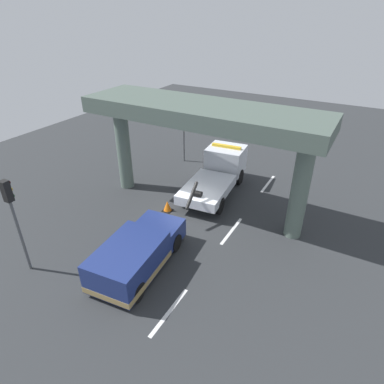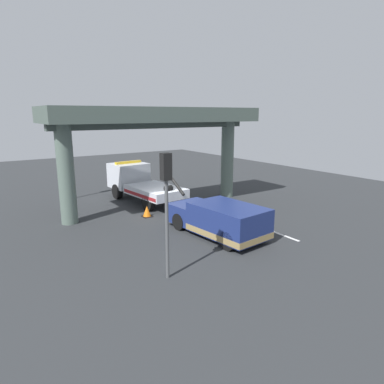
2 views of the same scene
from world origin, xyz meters
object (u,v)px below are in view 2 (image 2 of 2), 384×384
(traffic_cone_orange, at_px, (147,211))
(traffic_light_far, at_px, (63,155))
(towed_van_green, at_px, (219,220))
(traffic_light_near, at_px, (166,189))
(tow_truck_white, at_px, (139,182))

(traffic_cone_orange, bearing_deg, traffic_light_far, 22.73)
(towed_van_green, bearing_deg, traffic_light_far, 20.51)
(towed_van_green, relative_size, traffic_light_near, 1.22)
(towed_van_green, distance_m, traffic_light_near, 5.37)
(towed_van_green, height_order, traffic_cone_orange, towed_van_green)
(tow_truck_white, relative_size, traffic_light_near, 1.66)
(traffic_light_far, bearing_deg, towed_van_green, -159.49)
(tow_truck_white, distance_m, traffic_light_far, 5.25)
(traffic_light_near, xyz_separation_m, traffic_light_far, (13.50, 0.00, -0.17))
(tow_truck_white, relative_size, towed_van_green, 1.36)
(towed_van_green, xyz_separation_m, traffic_cone_orange, (4.67, 1.46, -0.48))
(towed_van_green, bearing_deg, tow_truck_white, 0.56)
(traffic_light_near, height_order, traffic_cone_orange, traffic_light_near)
(tow_truck_white, height_order, traffic_cone_orange, tow_truck_white)
(traffic_light_far, bearing_deg, traffic_cone_orange, -157.27)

